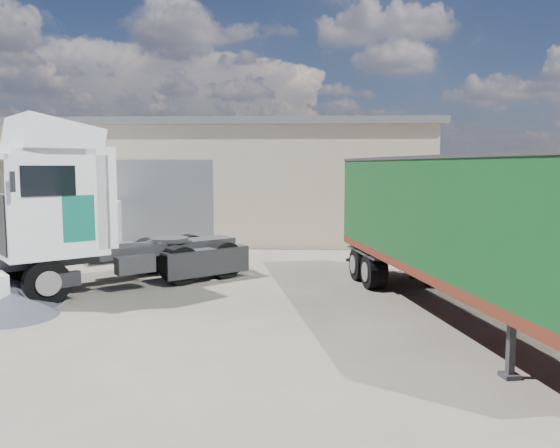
{
  "coord_description": "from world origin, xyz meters",
  "views": [
    {
      "loc": [
        3.47,
        -11.89,
        3.37
      ],
      "look_at": [
        2.94,
        3.0,
        1.77
      ],
      "focal_mm": 35.0,
      "sensor_mm": 36.0,
      "label": 1
    }
  ],
  "objects": [
    {
      "name": "ground",
      "position": [
        0.0,
        0.0,
        0.0
      ],
      "size": [
        120.0,
        120.0,
        0.0
      ],
      "primitive_type": "plane",
      "color": "#272620",
      "rests_on": "ground"
    },
    {
      "name": "warehouse",
      "position": [
        -6.0,
        16.0,
        2.66
      ],
      "size": [
        30.6,
        12.6,
        5.42
      ],
      "color": "#BFB393",
      "rests_on": "ground"
    },
    {
      "name": "brick_boundary_wall",
      "position": [
        11.5,
        6.0,
        1.25
      ],
      "size": [
        0.35,
        26.0,
        2.5
      ],
      "primitive_type": "cube",
      "color": "maroon",
      "rests_on": "ground"
    },
    {
      "name": "tractor_unit",
      "position": [
        -2.42,
        2.57,
        1.95
      ],
      "size": [
        6.86,
        6.35,
        4.63
      ],
      "rotation": [
        0.0,
        0.0,
        -0.87
      ],
      "color": "black",
      "rests_on": "ground"
    },
    {
      "name": "box_trailer",
      "position": [
        6.97,
        0.21,
        2.18
      ],
      "size": [
        4.29,
        11.01,
        3.58
      ],
      "rotation": [
        0.0,
        0.0,
        0.19
      ],
      "color": "#2D2D30",
      "rests_on": "ground"
    },
    {
      "name": "panel_van",
      "position": [
        -4.62,
        9.21,
        1.02
      ],
      "size": [
        2.88,
        5.1,
        1.97
      ],
      "rotation": [
        0.0,
        0.0,
        0.2
      ],
      "color": "black",
      "rests_on": "ground"
    }
  ]
}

